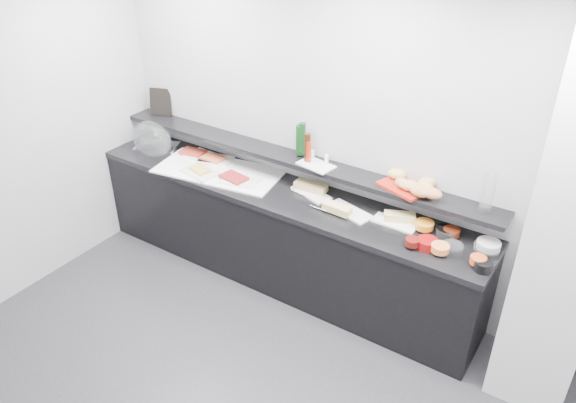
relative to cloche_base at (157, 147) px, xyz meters
The scene contains 56 objects.
back_wall 2.20m from the cloche_base, ahead, with size 5.00×0.02×2.70m, color #A8AAAF.
ceiling 3.27m from the cloche_base, 38.78° to the right, with size 5.00×5.00×0.00m, color white.
column 3.67m from the cloche_base, ahead, with size 0.50×0.50×2.70m, color silver.
buffet_cabinet 1.52m from the cloche_base, ahead, with size 3.60×0.60×0.85m, color black.
counter_top 1.44m from the cloche_base, ahead, with size 3.62×0.62×0.05m, color black.
wall_shelf 1.46m from the cloche_base, ahead, with size 3.60×0.25×0.04m, color black.
cloche_base is the anchor object (origin of this frame).
cloche_dome 0.12m from the cloche_base, 88.67° to the right, with size 0.45×0.30×0.34m, color white.
linen_runner 0.79m from the cloche_base, ahead, with size 1.12×0.53×0.01m, color white.
platter_meat_a 0.52m from the cloche_base, 10.13° to the left, with size 0.33×0.22×0.01m, color white.
food_meat_a 0.40m from the cloche_base, 11.67° to the left, with size 0.23×0.15×0.02m, color maroon.
platter_salmon 0.65m from the cloche_base, ahead, with size 0.30×0.20×0.01m, color white.
food_salmon 0.63m from the cloche_base, ahead, with size 0.20×0.13×0.02m, color #EF5D31.
platter_cheese 0.71m from the cloche_base, 13.42° to the right, with size 0.33×0.22×0.01m, color silver.
food_cheese 0.70m from the cloche_base, 12.62° to the right, with size 0.19×0.12×0.02m, color tan.
platter_meat_b 1.08m from the cloche_base, ahead, with size 0.32×0.21×0.01m, color white.
food_meat_b 1.03m from the cloche_base, ahead, with size 0.23×0.15×0.02m, color maroon.
sandwich_plate_left 1.69m from the cloche_base, ahead, with size 0.36×0.15×0.01m, color white.
sandwich_food_left 1.67m from the cloche_base, ahead, with size 0.28×0.11×0.06m, color tan.
tongs_left 1.61m from the cloche_base, ahead, with size 0.01×0.01×0.16m, color silver.
sandwich_plate_mid 2.09m from the cloche_base, ahead, with size 0.38×0.16×0.01m, color white.
sandwich_food_mid 2.02m from the cloche_base, ahead, with size 0.23×0.09×0.06m, color #DFBF75.
tongs_mid 1.87m from the cloche_base, ahead, with size 0.01×0.01×0.16m, color silver.
sandwich_plate_right 2.46m from the cloche_base, ahead, with size 0.34×0.15×0.01m, color white.
sandwich_food_right 2.48m from the cloche_base, ahead, with size 0.23×0.09×0.06m, color #E1C376.
tongs_right 2.32m from the cloche_base, ahead, with size 0.01×0.01×0.16m, color silver.
bowl_glass_fruit 2.85m from the cloche_base, ahead, with size 0.16×0.16×0.07m, color white.
fill_glass_fruit 2.68m from the cloche_base, ahead, with size 0.14×0.14×0.05m, color orange.
bowl_black_jam 2.84m from the cloche_base, ahead, with size 0.15×0.15×0.07m, color black.
fill_black_jam 2.88m from the cloche_base, ahead, with size 0.12×0.12×0.05m, color #531C0B.
bowl_glass_cream 3.15m from the cloche_base, ahead, with size 0.18×0.18×0.07m, color white.
fill_glass_cream 3.15m from the cloche_base, ahead, with size 0.17×0.17×0.05m, color silver.
bowl_red_jam 2.78m from the cloche_base, ahead, with size 0.15×0.15×0.07m, color maroon.
fill_red_jam 2.69m from the cloche_base, ahead, with size 0.10×0.10×0.05m, color #540F0C.
bowl_glass_salmon 2.95m from the cloche_base, ahead, with size 0.15×0.15×0.07m, color white.
fill_glass_salmon 2.88m from the cloche_base, ahead, with size 0.13×0.13×0.05m, color orange.
bowl_black_fruit 3.19m from the cloche_base, ahead, with size 0.12×0.12×0.07m, color black.
fill_black_fruit 3.14m from the cloche_base, ahead, with size 0.11×0.11×0.05m, color #C6491B.
framed_print 0.45m from the cloche_base, 118.12° to the left, with size 0.22×0.02×0.26m, color black.
print_art 0.47m from the cloche_base, 120.74° to the left, with size 0.16×0.00×0.22m, color beige.
condiment_tray 1.73m from the cloche_base, ahead, with size 0.29×0.18×0.01m, color white.
bottle_green_a 1.55m from the cloche_base, ahead, with size 0.06×0.06×0.26m, color #0F3711.
bottle_brown 1.66m from the cloche_base, ahead, with size 0.05×0.05×0.24m, color #321809.
bottle_green_b 1.57m from the cloche_base, ahead, with size 0.06×0.06×0.28m, color #0F3715.
bottle_hot 1.66m from the cloche_base, ahead, with size 0.04×0.04×0.18m, color #AC200C.
shaker_salt 1.66m from the cloche_base, ahead, with size 0.03×0.03×0.07m, color white.
shaker_pepper 1.79m from the cloche_base, ahead, with size 0.03×0.03×0.07m, color white.
bread_tray 2.46m from the cloche_base, ahead, with size 0.36×0.25×0.02m, color #A82012.
bread_roll_nw 2.38m from the cloche_base, ahead, with size 0.14×0.09×0.08m, color gold.
bread_roll_ne 2.63m from the cloche_base, ahead, with size 0.13×0.08×0.08m, color tan.
bread_roll_sw 2.47m from the cloche_base, ahead, with size 0.12×0.08×0.08m, color #CA7D4D.
bread_roll_s 2.62m from the cloche_base, ahead, with size 0.16×0.10×0.08m, color #B07E43.
bread_roll_se 2.70m from the cloche_base, ahead, with size 0.16×0.10×0.08m, color #B57445.
bread_roll_midw 2.53m from the cloche_base, ahead, with size 0.16×0.10×0.08m, color tan.
bread_roll_mide 2.63m from the cloche_base, ahead, with size 0.13×0.09×0.08m, color tan.
carafe 3.09m from the cloche_base, ahead, with size 0.09×0.09×0.30m, color silver.
Camera 1 is at (1.61, -1.67, 3.22)m, focal length 35.00 mm.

